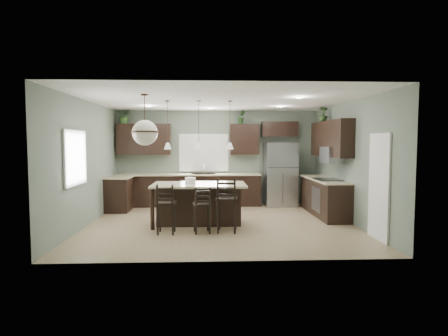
% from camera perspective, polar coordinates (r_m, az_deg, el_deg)
% --- Properties ---
extents(ground, '(6.00, 6.00, 0.00)m').
position_cam_1_polar(ground, '(8.71, -0.55, -8.42)').
color(ground, '#9E8466').
rests_on(ground, ground).
extents(pantry_door, '(0.04, 0.82, 2.04)m').
position_cam_1_polar(pantry_door, '(7.73, 22.55, -2.64)').
color(pantry_door, white).
rests_on(pantry_door, ground).
extents(window_back, '(1.35, 0.02, 1.00)m').
position_cam_1_polar(window_back, '(11.24, -3.09, 2.35)').
color(window_back, white).
rests_on(window_back, room_shell).
extents(window_left, '(0.02, 1.10, 1.00)m').
position_cam_1_polar(window_left, '(8.16, -21.80, 1.45)').
color(window_left, white).
rests_on(window_left, room_shell).
extents(left_return_cabs, '(0.60, 0.90, 0.90)m').
position_cam_1_polar(left_return_cabs, '(10.57, -15.71, -3.89)').
color(left_return_cabs, black).
rests_on(left_return_cabs, ground).
extents(left_return_countertop, '(0.66, 0.96, 0.04)m').
position_cam_1_polar(left_return_countertop, '(10.51, -15.65, -1.35)').
color(left_return_countertop, beige).
rests_on(left_return_countertop, left_return_cabs).
extents(back_lower_cabs, '(4.20, 0.60, 0.90)m').
position_cam_1_polar(back_lower_cabs, '(11.05, -5.42, -3.41)').
color(back_lower_cabs, black).
rests_on(back_lower_cabs, ground).
extents(back_countertop, '(4.20, 0.66, 0.04)m').
position_cam_1_polar(back_countertop, '(10.98, -5.44, -1.00)').
color(back_countertop, beige).
rests_on(back_countertop, back_lower_cabs).
extents(sink_inset, '(0.70, 0.45, 0.01)m').
position_cam_1_polar(sink_inset, '(10.97, -3.09, -0.91)').
color(sink_inset, gray).
rests_on(sink_inset, back_countertop).
extents(faucet, '(0.02, 0.02, 0.28)m').
position_cam_1_polar(faucet, '(10.93, -3.09, -0.17)').
color(faucet, silver).
rests_on(faucet, back_countertop).
extents(back_upper_left, '(1.55, 0.34, 0.90)m').
position_cam_1_polar(back_upper_left, '(11.23, -12.09, 4.31)').
color(back_upper_left, black).
rests_on(back_upper_left, room_shell).
extents(back_upper_right, '(0.85, 0.34, 0.90)m').
position_cam_1_polar(back_upper_right, '(11.13, 3.11, 4.39)').
color(back_upper_right, black).
rests_on(back_upper_right, room_shell).
extents(fridge_header, '(1.05, 0.34, 0.45)m').
position_cam_1_polar(fridge_header, '(11.29, 8.45, 5.87)').
color(fridge_header, black).
rests_on(fridge_header, room_shell).
extents(right_lower_cabs, '(0.60, 2.35, 0.90)m').
position_cam_1_polar(right_lower_cabs, '(9.94, 15.06, -4.37)').
color(right_lower_cabs, black).
rests_on(right_lower_cabs, ground).
extents(right_countertop, '(0.66, 2.35, 0.04)m').
position_cam_1_polar(right_countertop, '(9.88, 15.00, -1.67)').
color(right_countertop, beige).
rests_on(right_countertop, right_lower_cabs).
extents(cooktop, '(0.58, 0.75, 0.02)m').
position_cam_1_polar(cooktop, '(9.62, 15.50, -1.68)').
color(cooktop, black).
rests_on(cooktop, right_countertop).
extents(wall_oven_front, '(0.01, 0.72, 0.60)m').
position_cam_1_polar(wall_oven_front, '(9.59, 13.82, -4.65)').
color(wall_oven_front, gray).
rests_on(wall_oven_front, right_lower_cabs).
extents(right_upper_cabs, '(0.34, 2.35, 0.90)m').
position_cam_1_polar(right_upper_cabs, '(9.88, 15.94, 4.29)').
color(right_upper_cabs, black).
rests_on(right_upper_cabs, room_shell).
extents(microwave, '(0.40, 0.75, 0.40)m').
position_cam_1_polar(microwave, '(9.61, 16.13, 1.92)').
color(microwave, gray).
rests_on(microwave, right_upper_cabs).
extents(refrigerator, '(0.90, 0.74, 1.85)m').
position_cam_1_polar(refrigerator, '(11.06, 8.59, -0.96)').
color(refrigerator, '#9D9CA5').
rests_on(refrigerator, ground).
extents(kitchen_island, '(2.11, 1.21, 0.92)m').
position_cam_1_polar(kitchen_island, '(8.57, -3.80, -5.48)').
color(kitchen_island, black).
rests_on(kitchen_island, ground).
extents(serving_dish, '(0.24, 0.24, 0.14)m').
position_cam_1_polar(serving_dish, '(8.51, -5.17, -1.94)').
color(serving_dish, silver).
rests_on(serving_dish, kitchen_island).
extents(bar_stool_left, '(0.39, 0.39, 1.03)m').
position_cam_1_polar(bar_stool_left, '(7.74, -8.80, -6.16)').
color(bar_stool_left, black).
rests_on(bar_stool_left, ground).
extents(bar_stool_center, '(0.40, 0.40, 0.97)m').
position_cam_1_polar(bar_stool_center, '(7.72, -3.38, -6.37)').
color(bar_stool_center, black).
rests_on(bar_stool_center, ground).
extents(bar_stool_right, '(0.47, 0.47, 1.14)m').
position_cam_1_polar(bar_stool_right, '(7.78, 0.44, -5.63)').
color(bar_stool_right, black).
rests_on(bar_stool_right, ground).
extents(pendant_left, '(0.17, 0.17, 1.10)m').
position_cam_1_polar(pendant_left, '(8.51, -8.60, 6.50)').
color(pendant_left, silver).
rests_on(pendant_left, room_shell).
extents(pendant_center, '(0.17, 0.17, 1.10)m').
position_cam_1_polar(pendant_center, '(8.46, -3.86, 6.55)').
color(pendant_center, silver).
rests_on(pendant_center, room_shell).
extents(pendant_right, '(0.17, 0.17, 1.10)m').
position_cam_1_polar(pendant_right, '(8.47, 0.91, 6.55)').
color(pendant_right, silver).
rests_on(pendant_right, room_shell).
extents(chandelier, '(0.54, 0.54, 1.00)m').
position_cam_1_polar(chandelier, '(7.49, -11.99, 7.19)').
color(chandelier, beige).
rests_on(chandelier, room_shell).
extents(plant_back_left, '(0.54, 0.51, 0.48)m').
position_cam_1_polar(plant_back_left, '(11.33, -14.89, 7.75)').
color(plant_back_left, '#305525').
rests_on(plant_back_left, back_upper_left).
extents(plant_back_right, '(0.27, 0.24, 0.42)m').
position_cam_1_polar(plant_back_right, '(11.12, 2.66, 7.81)').
color(plant_back_right, '#27481F').
rests_on(plant_back_right, back_upper_right).
extents(plant_right_wall, '(0.27, 0.27, 0.41)m').
position_cam_1_polar(plant_right_wall, '(10.42, 14.88, 7.90)').
color(plant_right_wall, '#2D481F').
rests_on(plant_right_wall, right_upper_cabs).
extents(room_shell, '(6.00, 6.00, 6.00)m').
position_cam_1_polar(room_shell, '(8.50, -0.55, 2.83)').
color(room_shell, slate).
rests_on(room_shell, ground).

